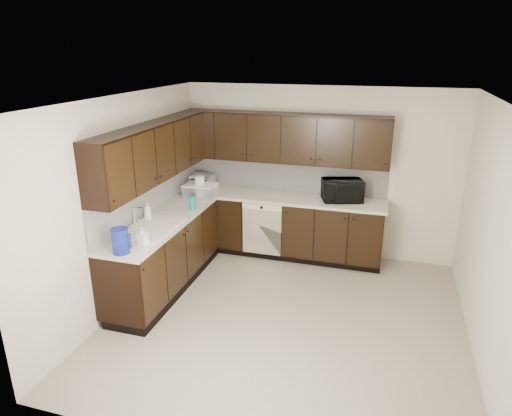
{
  "coord_description": "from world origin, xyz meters",
  "views": [
    {
      "loc": [
        0.97,
        -4.5,
        2.99
      ],
      "look_at": [
        -0.55,
        0.6,
        1.11
      ],
      "focal_mm": 32.0,
      "sensor_mm": 36.0,
      "label": 1
    }
  ],
  "objects_px": {
    "toaster_oven": "(202,181)",
    "storage_bin": "(200,190)",
    "blue_pitcher": "(120,241)",
    "sink": "(151,234)",
    "microwave": "(342,190)"
  },
  "relations": [
    {
      "from": "toaster_oven",
      "to": "storage_bin",
      "type": "distance_m",
      "value": 0.4
    },
    {
      "from": "toaster_oven",
      "to": "blue_pitcher",
      "type": "height_order",
      "value": "blue_pitcher"
    },
    {
      "from": "sink",
      "to": "storage_bin",
      "type": "bearing_deg",
      "value": 87.29
    },
    {
      "from": "sink",
      "to": "toaster_oven",
      "type": "bearing_deg",
      "value": 92.27
    },
    {
      "from": "toaster_oven",
      "to": "sink",
      "type": "bearing_deg",
      "value": -82.68
    },
    {
      "from": "sink",
      "to": "blue_pitcher",
      "type": "height_order",
      "value": "blue_pitcher"
    },
    {
      "from": "toaster_oven",
      "to": "storage_bin",
      "type": "relative_size",
      "value": 0.77
    },
    {
      "from": "toaster_oven",
      "to": "storage_bin",
      "type": "bearing_deg",
      "value": -65.57
    },
    {
      "from": "sink",
      "to": "storage_bin",
      "type": "xyz_separation_m",
      "value": [
        0.06,
        1.36,
        0.14
      ]
    },
    {
      "from": "microwave",
      "to": "toaster_oven",
      "type": "xyz_separation_m",
      "value": [
        -2.13,
        0.0,
        -0.04
      ]
    },
    {
      "from": "sink",
      "to": "blue_pitcher",
      "type": "bearing_deg",
      "value": -87.12
    },
    {
      "from": "microwave",
      "to": "blue_pitcher",
      "type": "distance_m",
      "value": 3.16
    },
    {
      "from": "microwave",
      "to": "sink",
      "type": "bearing_deg",
      "value": -159.02
    },
    {
      "from": "microwave",
      "to": "blue_pitcher",
      "type": "height_order",
      "value": "microwave"
    },
    {
      "from": "microwave",
      "to": "toaster_oven",
      "type": "height_order",
      "value": "microwave"
    }
  ]
}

